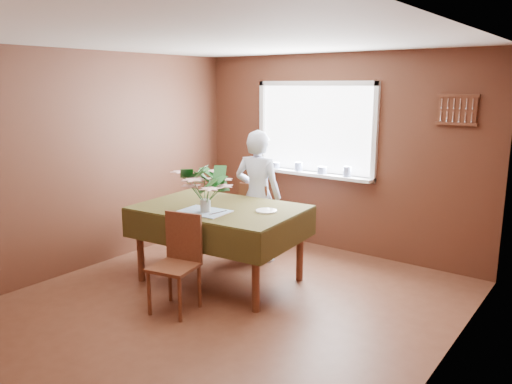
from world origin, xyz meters
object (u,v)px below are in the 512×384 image
Objects in this scene: dining_table at (220,216)px; seated_woman at (258,196)px; chair_near at (178,258)px; chair_far at (258,217)px; flower_bouquet at (205,183)px.

seated_woman is at bearing 90.00° from dining_table.
seated_woman is (-0.07, 0.79, 0.06)m from dining_table.
chair_near is at bearing -85.23° from dining_table.
chair_far is 0.31m from seated_woman.
seated_woman is (-0.21, 1.55, 0.29)m from chair_near.
flower_bouquet reaches higher than chair_far.
dining_table is 0.80m from chair_near.
dining_table is 1.95× the size of chair_far.
chair_near is (0.13, -0.76, -0.23)m from dining_table.
chair_far is 1.32m from flower_bouquet.
chair_far is 1.01× the size of chair_near.
chair_near is at bearing 84.49° from seated_woman.
flower_bouquet is (0.12, -1.06, 0.34)m from seated_woman.
chair_far is at bearing -67.24° from seated_woman.
chair_far is 0.59× the size of seated_woman.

